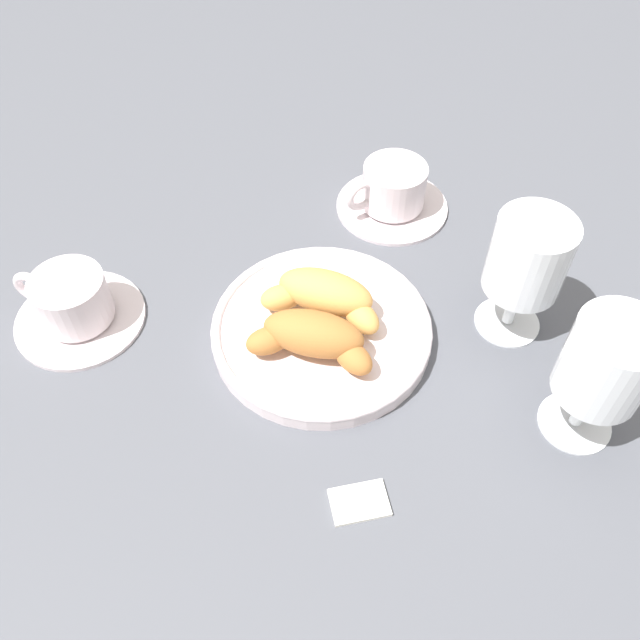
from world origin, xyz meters
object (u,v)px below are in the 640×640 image
Objects in this scene: juice_glass_left at (528,260)px; sugar_packet at (359,501)px; coffee_cup_near at (73,304)px; juice_glass_right at (606,367)px; coffee_cup_far at (393,192)px; croissant_large at (325,296)px; croissant_small at (313,337)px; pastry_plate at (320,332)px.

sugar_packet is (0.04, 0.26, -0.09)m from juice_glass_left.
juice_glass_left reaches higher than sugar_packet.
juice_glass_right is at bearing -164.68° from coffee_cup_near.
coffee_cup_near is 0.39m from coffee_cup_far.
juice_glass_right reaches higher than croissant_large.
croissant_small is at bearing 106.74° from croissant_large.
croissant_large and croissant_small have the same top height.
pastry_plate is 1.62× the size of juice_glass_right.
juice_glass_left is 0.13m from juice_glass_right.
juice_glass_left reaches higher than croissant_small.
coffee_cup_far is at bearing -83.67° from pastry_plate.
coffee_cup_near is (0.24, 0.08, -0.01)m from croissant_small.
pastry_plate is 0.18m from sugar_packet.
pastry_plate is at bearing 6.67° from juice_glass_right.
coffee_cup_far is 0.39m from sugar_packet.
croissant_large is 0.97× the size of juice_glass_left.
pastry_plate is at bearing -155.90° from coffee_cup_near.
juice_glass_right is (-0.27, -0.01, 0.05)m from croissant_large.
juice_glass_left is (-0.17, -0.09, 0.05)m from croissant_large.
sugar_packet is at bearing 134.86° from croissant_small.
pastry_plate is 0.26m from coffee_cup_near.
coffee_cup_near is (0.23, 0.10, 0.02)m from pastry_plate.
croissant_large is at bearing -72.74° from pastry_plate.
juice_glass_left is 1.00× the size of juice_glass_right.
croissant_small reaches higher than coffee_cup_near.
croissant_large is 2.70× the size of sugar_packet.
croissant_small reaches higher than sugar_packet.
croissant_large is 0.99× the size of coffee_cup_near.
croissant_small is at bearing 106.33° from pastry_plate.
sugar_packet is (-0.35, 0.04, -0.02)m from coffee_cup_near.
coffee_cup_near is at bearing 24.10° from pastry_plate.
coffee_cup_near reaches higher than sugar_packet.
pastry_plate is 1.67× the size of coffee_cup_near.
pastry_plate is at bearing -73.67° from croissant_small.
croissant_large is 0.99× the size of coffee_cup_far.
juice_glass_right reaches higher than coffee_cup_near.
juice_glass_left is at bearing 150.98° from coffee_cup_far.
juice_glass_right reaches higher than croissant_small.
pastry_plate reaches higher than sugar_packet.
juice_glass_left reaches higher than coffee_cup_near.
pastry_plate is 0.22m from coffee_cup_far.
croissant_large reaches higher than pastry_plate.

